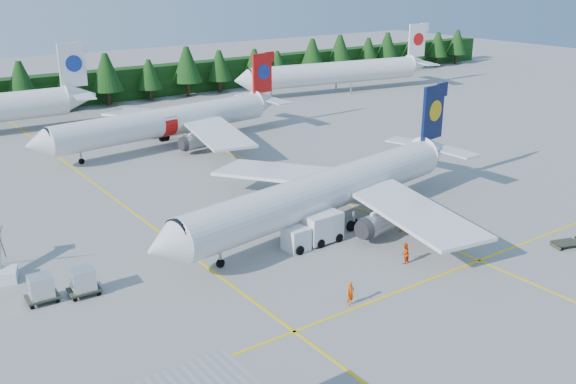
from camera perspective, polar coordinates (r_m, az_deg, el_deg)
ground at (r=58.19m, az=8.30°, el=-5.47°), size 320.00×320.00×0.00m
taxi_stripe_a at (r=66.70m, az=-12.70°, el=-2.46°), size 0.25×120.00×0.01m
taxi_stripe_b at (r=76.00m, az=1.23°, el=0.73°), size 0.25×120.00×0.01m
taxi_stripe_cross at (r=54.49m, az=12.67°, el=-7.53°), size 80.00×0.25×0.01m
treeline_hedge at (r=127.12m, az=-18.21°, el=8.71°), size 220.00×4.00×6.00m
airliner_navy at (r=61.91m, az=2.72°, el=-0.21°), size 40.18×32.80×11.75m
airliner_red at (r=92.83m, az=-11.28°, el=6.02°), size 40.00×32.72×11.66m
airliner_far_right at (r=133.07m, az=3.69°, el=10.52°), size 44.64×10.31×13.03m
service_truck at (r=58.99m, az=2.22°, el=-3.43°), size 5.92×2.34×2.82m
uld_pair at (r=52.64m, az=-19.43°, el=-7.71°), size 5.47×2.66×1.83m
crew_a at (r=49.15m, az=5.57°, el=-8.98°), size 0.73×0.51×1.90m
crew_b at (r=56.39m, az=10.35°, el=-5.38°), size 1.04×0.89×1.85m
crew_c at (r=62.97m, az=10.10°, el=-2.64°), size 0.69×0.90×1.95m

